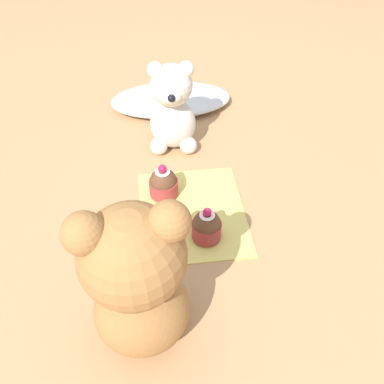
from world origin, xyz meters
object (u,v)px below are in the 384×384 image
at_px(teddy_bear_tan, 138,283).
at_px(cupcake_near_cream_bear, 163,183).
at_px(teddy_bear_cream, 172,110).
at_px(cupcake_near_tan_bear, 207,226).

distance_m(teddy_bear_tan, cupcake_near_cream_bear, 0.30).
height_order(teddy_bear_cream, cupcake_near_tan_bear, teddy_bear_cream).
bearing_deg(cupcake_near_tan_bear, cupcake_near_cream_bear, 119.84).
height_order(teddy_bear_cream, teddy_bear_tan, teddy_bear_tan).
bearing_deg(cupcake_near_cream_bear, cupcake_near_tan_bear, -60.16).
height_order(teddy_bear_tan, cupcake_near_cream_bear, teddy_bear_tan).
xyz_separation_m(teddy_bear_cream, cupcake_near_cream_bear, (-0.03, -0.16, -0.06)).
xyz_separation_m(cupcake_near_cream_bear, cupcake_near_tan_bear, (0.07, -0.12, -0.00)).
relative_size(cupcake_near_cream_bear, cupcake_near_tan_bear, 1.03).
height_order(teddy_bear_tan, cupcake_near_tan_bear, teddy_bear_tan).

